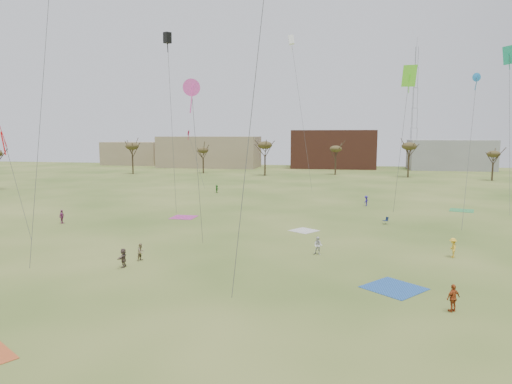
# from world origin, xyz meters

# --- Properties ---
(ground) EXTENTS (260.00, 260.00, 0.00)m
(ground) POSITION_xyz_m (0.00, 0.00, 0.00)
(ground) COLOR #2F4B17
(ground) RESTS_ON ground
(spectator_fore_a) EXTENTS (1.05, 0.90, 1.70)m
(spectator_fore_a) POSITION_xyz_m (14.20, 0.62, 0.85)
(spectator_fore_a) COLOR #A8451C
(spectator_fore_a) RESTS_ON ground
(spectator_fore_b) EXTENTS (0.73, 0.84, 1.47)m
(spectator_fore_b) POSITION_xyz_m (-9.07, 7.52, 0.73)
(spectator_fore_b) COLOR #91805C
(spectator_fore_b) RESTS_ON ground
(spectator_fore_c) EXTENTS (0.56, 1.46, 1.55)m
(spectator_fore_c) POSITION_xyz_m (-9.60, 5.42, 0.77)
(spectator_fore_c) COLOR brown
(spectator_fore_c) RESTS_ON ground
(flyer_mid_b) EXTENTS (0.64, 1.11, 1.70)m
(flyer_mid_b) POSITION_xyz_m (17.11, 13.45, 0.85)
(flyer_mid_b) COLOR gold
(flyer_mid_b) RESTS_ON ground
(spectator_mid_d) EXTENTS (0.46, 1.00, 1.66)m
(spectator_mid_d) POSITION_xyz_m (-25.34, 20.65, 0.83)
(spectator_mid_d) COLOR #9C417B
(spectator_mid_d) RESTS_ON ground
(spectator_mid_e) EXTENTS (0.87, 0.73, 1.60)m
(spectator_mid_e) POSITION_xyz_m (5.57, 12.21, 0.80)
(spectator_mid_e) COLOR silver
(spectator_mid_e) RESTS_ON ground
(flyer_far_a) EXTENTS (0.99, 1.40, 1.45)m
(flyer_far_a) POSITION_xyz_m (-14.87, 51.86, 0.73)
(flyer_far_a) COLOR #317E2A
(flyer_far_a) RESTS_ON ground
(flyer_far_c) EXTENTS (0.95, 1.15, 1.55)m
(flyer_far_c) POSITION_xyz_m (11.24, 41.12, 0.77)
(flyer_far_c) COLOR navy
(flyer_far_c) RESTS_ON ground
(blanket_blue) EXTENTS (4.91, 4.91, 0.03)m
(blanket_blue) POSITION_xyz_m (11.21, 4.28, 0.00)
(blanket_blue) COLOR #224E95
(blanket_blue) RESTS_ON ground
(blanket_cream) EXTENTS (3.56, 3.56, 0.03)m
(blanket_cream) POSITION_xyz_m (3.55, 21.93, 0.00)
(blanket_cream) COLOR beige
(blanket_cream) RESTS_ON ground
(blanket_plum) EXTENTS (3.08, 3.08, 0.03)m
(blanket_plum) POSITION_xyz_m (-12.36, 27.18, 0.00)
(blanket_plum) COLOR #AA3484
(blanket_plum) RESTS_ON ground
(blanket_olive) EXTENTS (3.89, 3.89, 0.03)m
(blanket_olive) POSITION_xyz_m (24.25, 39.46, 0.00)
(blanket_olive) COLOR #328A46
(blanket_olive) RESTS_ON ground
(camp_chair_right) EXTENTS (0.71, 0.69, 0.87)m
(camp_chair_right) POSITION_xyz_m (12.77, 27.44, 0.26)
(camp_chair_right) COLOR #16233D
(camp_chair_right) RESTS_ON ground
(kites_aloft) EXTENTS (74.23, 55.90, 25.94)m
(kites_aloft) POSITION_xyz_m (-2.79, 28.36, 19.63)
(kites_aloft) COLOR red
(kites_aloft) RESTS_ON ground
(tree_line) EXTENTS (117.44, 49.32, 8.91)m
(tree_line) POSITION_xyz_m (-2.85, 79.12, 7.09)
(tree_line) COLOR #3A2B1E
(tree_line) RESTS_ON ground
(building_tan) EXTENTS (32.00, 14.00, 10.00)m
(building_tan) POSITION_xyz_m (-35.00, 115.00, 5.00)
(building_tan) COLOR #937F60
(building_tan) RESTS_ON ground
(building_brick) EXTENTS (26.00, 16.00, 12.00)m
(building_brick) POSITION_xyz_m (5.00, 120.00, 6.00)
(building_brick) COLOR brown
(building_brick) RESTS_ON ground
(building_grey) EXTENTS (24.00, 12.00, 9.00)m
(building_grey) POSITION_xyz_m (40.00, 118.00, 4.50)
(building_grey) COLOR gray
(building_grey) RESTS_ON ground
(building_tan_west) EXTENTS (20.00, 12.00, 8.00)m
(building_tan_west) POSITION_xyz_m (-65.00, 122.00, 4.00)
(building_tan_west) COLOR #937F60
(building_tan_west) RESTS_ON ground
(radio_tower) EXTENTS (1.51, 1.72, 41.00)m
(radio_tower) POSITION_xyz_m (30.00, 125.00, 19.21)
(radio_tower) COLOR #9EA3A8
(radio_tower) RESTS_ON ground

